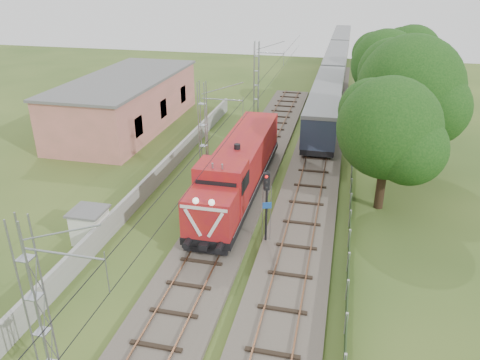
% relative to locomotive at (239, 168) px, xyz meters
% --- Properties ---
extents(ground, '(140.00, 140.00, 0.00)m').
position_rel_locomotive_xyz_m(ground, '(0.00, -10.70, -2.25)').
color(ground, '#2D481B').
rests_on(ground, ground).
extents(track_main, '(4.20, 70.00, 0.45)m').
position_rel_locomotive_xyz_m(track_main, '(0.00, -3.70, -2.07)').
color(track_main, '#6B6054').
rests_on(track_main, ground).
extents(track_side, '(4.20, 80.00, 0.45)m').
position_rel_locomotive_xyz_m(track_side, '(5.00, 9.30, -2.07)').
color(track_side, '#6B6054').
rests_on(track_side, ground).
extents(catenary, '(3.31, 70.00, 8.00)m').
position_rel_locomotive_xyz_m(catenary, '(-2.95, 1.30, 1.80)').
color(catenary, gray).
rests_on(catenary, ground).
extents(boundary_wall, '(0.25, 40.00, 1.50)m').
position_rel_locomotive_xyz_m(boundary_wall, '(-6.50, 1.30, -1.50)').
color(boundary_wall, '#9E9E99').
rests_on(boundary_wall, ground).
extents(station_building, '(8.40, 20.40, 5.22)m').
position_rel_locomotive_xyz_m(station_building, '(-15.00, 13.30, 0.38)').
color(station_building, '#DA7D75').
rests_on(station_building, ground).
extents(fence, '(0.12, 32.00, 1.20)m').
position_rel_locomotive_xyz_m(fence, '(8.00, -7.70, -1.65)').
color(fence, black).
rests_on(fence, ground).
extents(locomotive, '(3.01, 17.19, 4.37)m').
position_rel_locomotive_xyz_m(locomotive, '(0.00, 0.00, 0.00)').
color(locomotive, black).
rests_on(locomotive, ground).
extents(coach_rake, '(3.02, 67.34, 3.49)m').
position_rel_locomotive_xyz_m(coach_rake, '(5.00, 41.16, 0.26)').
color(coach_rake, black).
rests_on(coach_rake, ground).
extents(signal_post, '(0.52, 0.42, 4.85)m').
position_rel_locomotive_xyz_m(signal_post, '(3.09, -6.10, 1.08)').
color(signal_post, black).
rests_on(signal_post, ground).
extents(relay_hut, '(2.06, 2.06, 2.11)m').
position_rel_locomotive_xyz_m(relay_hut, '(-7.40, -8.02, -1.18)').
color(relay_hut, silver).
rests_on(relay_hut, ground).
extents(tree_a, '(7.08, 6.74, 9.18)m').
position_rel_locomotive_xyz_m(tree_a, '(9.99, 0.45, 3.47)').
color(tree_a, '#312114').
rests_on(tree_a, ground).
extents(tree_b, '(8.44, 8.03, 10.94)m').
position_rel_locomotive_xyz_m(tree_b, '(11.80, 7.41, 4.58)').
color(tree_b, '#312114').
rests_on(tree_b, ground).
extents(tree_c, '(7.46, 7.11, 9.67)m').
position_rel_locomotive_xyz_m(tree_c, '(10.75, 21.40, 3.78)').
color(tree_c, '#312114').
rests_on(tree_c, ground).
extents(tree_d, '(7.15, 6.81, 9.27)m').
position_rel_locomotive_xyz_m(tree_d, '(14.09, 29.76, 3.54)').
color(tree_d, '#312114').
rests_on(tree_d, ground).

